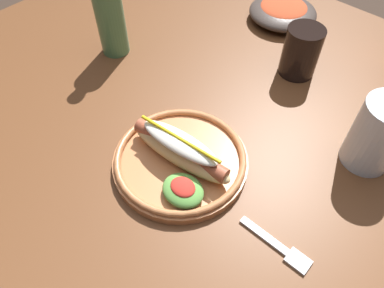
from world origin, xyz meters
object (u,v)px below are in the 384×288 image
water_cup (378,135)px  side_bowl (283,11)px  hot_dog_plate (180,158)px  glass_bottle (109,14)px  fork (280,247)px  soda_cup (301,52)px

water_cup → side_bowl: (-0.36, 0.28, -0.04)m
hot_dog_plate → side_bowl: (-0.13, 0.51, 0.00)m
hot_dog_plate → water_cup: (0.23, 0.23, 0.04)m
water_cup → side_bowl: 0.45m
side_bowl → glass_bottle: bearing=-120.3°
fork → glass_bottle: glass_bottle is taller
side_bowl → water_cup: bearing=-37.6°
fork → soda_cup: size_ratio=1.12×
hot_dog_plate → water_cup: water_cup is taller
soda_cup → glass_bottle: size_ratio=0.45×
soda_cup → water_cup: 0.25m
glass_bottle → side_bowl: 0.43m
fork → side_bowl: (-0.34, 0.52, 0.02)m
hot_dog_plate → soda_cup: (0.01, 0.36, 0.03)m
hot_dog_plate → fork: bearing=-2.5°
glass_bottle → water_cup: bearing=9.3°
fork → glass_bottle: bearing=164.1°
fork → soda_cup: soda_cup is taller
hot_dog_plate → glass_bottle: 0.38m
glass_bottle → fork: bearing=-15.0°
side_bowl → hot_dog_plate: bearing=-76.1°
hot_dog_plate → water_cup: 0.33m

